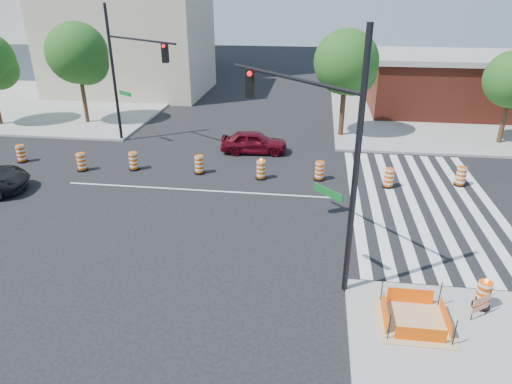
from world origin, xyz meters
The scene contains 23 objects.
ground centered at (0.00, 0.00, 0.00)m, with size 120.00×120.00×0.00m, color black.
sidewalk_ne centered at (18.00, 18.00, 0.07)m, with size 22.00×22.00×0.15m, color gray.
sidewalk_nw centered at (-18.00, 18.00, 0.07)m, with size 22.00×22.00×0.15m, color gray.
crosswalk_east centered at (10.95, 0.00, 0.01)m, with size 6.75×13.50×0.01m.
lane_centerline centered at (0.00, 0.00, 0.01)m, with size 14.00×0.12×0.01m, color silver.
excavation_pit centered at (9.00, -9.00, 0.22)m, with size 2.20×2.20×0.90m.
brick_storefront centered at (18.00, 18.00, 2.32)m, with size 16.50×8.50×4.60m.
beige_midrise centered at (-12.00, 22.00, 5.00)m, with size 14.00×10.00×10.00m, color #B8AA8C.
red_coupe centered at (1.96, 6.04, 0.69)m, with size 1.64×4.07×1.39m, color #510611.
signal_pole_se centered at (5.73, -6.30, 5.21)m, with size 4.58×4.73×8.50m.
signal_pole_nw centered at (-5.70, 6.29, 5.15)m, with size 5.41×3.61×8.42m.
pit_drum centered at (11.24, -7.97, 0.60)m, with size 0.55×0.55×1.08m.
barricade centered at (11.03, -8.46, 0.64)m, with size 0.63×0.46×0.88m.
tree_north_b centered at (-11.27, 10.80, 4.90)m, with size 4.29×4.29×7.29m.
tree_north_c centered at (7.45, 10.13, 4.75)m, with size 4.17×4.17×7.08m.
median_drum_0 centered at (-11.34, 2.57, 0.48)m, with size 0.60×0.60×1.02m.
median_drum_1 centered at (-7.18, 1.76, 0.48)m, with size 0.60×0.60×1.02m.
median_drum_2 centered at (-4.34, 2.29, 0.48)m, with size 0.60×0.60×1.02m.
median_drum_3 centered at (-0.55, 2.24, 0.48)m, with size 0.60×0.60×1.02m.
median_drum_4 centered at (2.92, 1.93, 0.49)m, with size 0.60×0.60×1.18m.
median_drum_5 centered at (6.03, 2.21, 0.48)m, with size 0.60×0.60×1.02m.
median_drum_6 centered at (9.56, 1.68, 0.48)m, with size 0.60×0.60×1.02m.
median_drum_7 centered at (13.28, 2.41, 0.48)m, with size 0.60×0.60×1.02m.
Camera 1 is at (5.70, -20.57, 9.55)m, focal length 32.00 mm.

